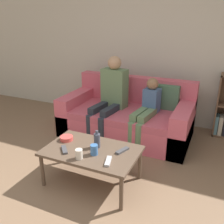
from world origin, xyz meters
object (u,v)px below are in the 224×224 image
object	(u,v)px
person_adult	(111,92)
person_child	(147,109)
snack_bowl	(67,138)
bottle	(97,140)
coffee_table	(92,153)
tv_remote_2	(64,150)
cup_near	(94,150)
tv_remote_1	(122,150)
tv_remote_0	(108,161)
couch	(128,117)
cup_far	(79,154)

from	to	relation	value
person_adult	person_child	bearing A→B (deg)	0.08
snack_bowl	bottle	size ratio (longest dim) A/B	0.76
coffee_table	person_adult	bearing A→B (deg)	104.62
tv_remote_2	cup_near	bearing A→B (deg)	-31.08
tv_remote_1	person_child	bearing A→B (deg)	113.30
tv_remote_2	bottle	distance (m)	0.36
tv_remote_2	person_adult	bearing A→B (deg)	50.82
coffee_table	person_adult	distance (m)	1.29
person_adult	tv_remote_2	bearing A→B (deg)	-79.89
coffee_table	tv_remote_1	distance (m)	0.33
cup_near	snack_bowl	bearing A→B (deg)	160.99
person_child	snack_bowl	size ratio (longest dim) A/B	6.24
snack_bowl	bottle	world-z (taller)	bottle
bottle	tv_remote_0	bearing A→B (deg)	-43.25
coffee_table	person_child	bearing A→B (deg)	77.41
person_child	tv_remote_2	world-z (taller)	person_child
couch	coffee_table	world-z (taller)	couch
person_child	tv_remote_1	bearing A→B (deg)	-79.71
tv_remote_0	coffee_table	bearing A→B (deg)	135.43
tv_remote_1	snack_bowl	size ratio (longest dim) A/B	1.19
snack_bowl	bottle	distance (m)	0.40
snack_bowl	cup_near	bearing A→B (deg)	-19.01
cup_near	bottle	distance (m)	0.16
coffee_table	tv_remote_0	world-z (taller)	tv_remote_0
couch	tv_remote_0	distance (m)	1.50
tv_remote_0	cup_far	bearing A→B (deg)	176.11
tv_remote_0	snack_bowl	world-z (taller)	snack_bowl
tv_remote_1	cup_far	bearing A→B (deg)	-117.74
person_adult	tv_remote_0	world-z (taller)	person_adult
couch	bottle	xyz separation A→B (m)	(0.11, -1.23, 0.21)
coffee_table	cup_far	size ratio (longest dim) A/B	9.77
person_child	cup_near	size ratio (longest dim) A/B	8.59
tv_remote_1	snack_bowl	world-z (taller)	snack_bowl
couch	cup_near	bearing A→B (deg)	-83.61
tv_remote_1	tv_remote_2	world-z (taller)	same
cup_near	tv_remote_0	bearing A→B (deg)	-21.12
person_adult	cup_far	distance (m)	1.47
person_adult	bottle	xyz separation A→B (m)	(0.35, -1.14, -0.19)
person_adult	cup_near	size ratio (longest dim) A/B	11.08
cup_near	bottle	bearing A→B (deg)	106.20
cup_far	coffee_table	bearing A→B (deg)	82.87
tv_remote_1	snack_bowl	xyz separation A→B (m)	(-0.68, -0.02, 0.01)
tv_remote_2	coffee_table	bearing A→B (deg)	-13.42
person_adult	snack_bowl	xyz separation A→B (m)	(-0.05, -1.14, -0.25)
cup_far	bottle	size ratio (longest dim) A/B	0.52
person_child	cup_far	distance (m)	1.38
cup_near	cup_far	xyz separation A→B (m)	(-0.10, -0.13, -0.00)
coffee_table	tv_remote_2	size ratio (longest dim) A/B	6.28
cup_far	tv_remote_1	world-z (taller)	cup_far
person_adult	cup_near	distance (m)	1.36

